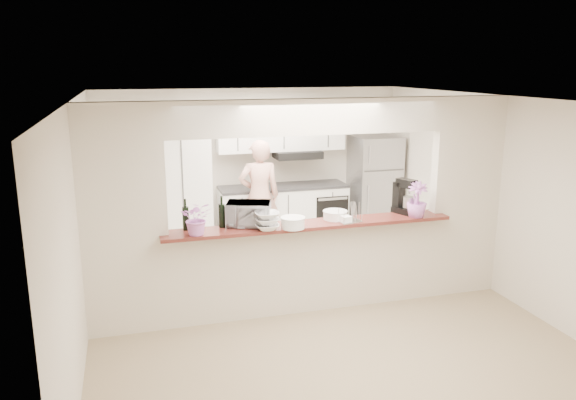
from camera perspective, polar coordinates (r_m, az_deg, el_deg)
name	(u,v)px	position (r m, az deg, el deg)	size (l,w,h in m)	color
floor	(308,309)	(6.88, 2.05, -11.01)	(6.00, 6.00, 0.00)	#9B8669
tile_overlay	(275,266)	(8.25, -1.33, -6.69)	(5.00, 2.90, 0.01)	silver
partition	(309,189)	(6.40, 2.16, 1.14)	(5.00, 0.15, 2.50)	beige
bar_counter	(309,264)	(6.65, 2.11, -6.51)	(3.40, 0.38, 1.09)	beige
kitchen_cabinets	(245,185)	(9.04, -4.42, 1.48)	(3.15, 0.62, 2.25)	white
refrigerator	(374,186)	(9.69, 8.74, 1.43)	(0.75, 0.70, 1.70)	#9C9DA1
flower_left	(197,218)	(6.04, -9.21, -1.83)	(0.33, 0.29, 0.37)	#DE75C5
wine_bottle_a	(186,218)	(6.25, -10.35, -1.80)	(0.07, 0.07, 0.35)	black
wine_bottle_b	(222,215)	(6.30, -6.74, -1.52)	(0.07, 0.07, 0.36)	black
toaster_oven	(249,214)	(6.33, -4.03, -1.42)	(0.49, 0.33, 0.27)	#AAAAAF
serving_bowls	(267,221)	(6.17, -2.15, -2.15)	(0.27, 0.27, 0.20)	white
plate_stack_a	(293,223)	(6.24, 0.50, -2.31)	(0.27, 0.27, 0.13)	white
plate_stack_b	(335,215)	(6.62, 4.82, -1.52)	(0.29, 0.29, 0.10)	white
red_bowl	(297,221)	(6.42, 0.95, -2.12)	(0.14, 0.14, 0.07)	maroon
tan_bowl	(341,217)	(6.61, 5.45, -1.70)	(0.14, 0.14, 0.07)	tan
utensil_caddy	(350,214)	(6.49, 6.33, -1.41)	(0.27, 0.18, 0.24)	silver
stand_mixer	(404,198)	(6.99, 11.72, 0.22)	(0.28, 0.33, 0.43)	black
flower_right	(417,200)	(6.83, 12.97, 0.03)	(0.24, 0.24, 0.43)	#AC69C3
person	(259,197)	(8.68, -2.93, 0.34)	(0.64, 0.42, 1.76)	#D59A8A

